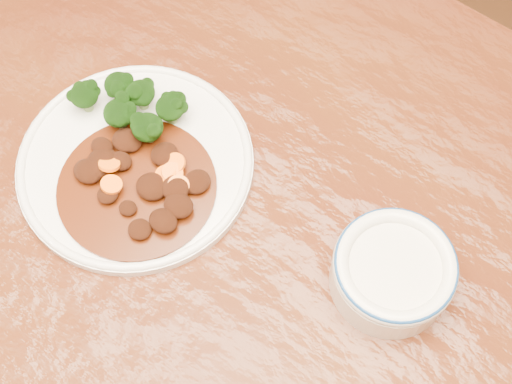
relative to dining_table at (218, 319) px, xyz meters
The scene contains 5 objects.
dining_table is the anchor object (origin of this frame).
dinner_plate 0.18m from the dining_table, 158.71° to the left, with size 0.24×0.24×0.02m.
broccoli_florets 0.24m from the dining_table, 152.45° to the left, with size 0.11×0.07×0.04m.
mince_stew 0.17m from the dining_table, 162.22° to the left, with size 0.16×0.16×0.02m.
dip_bowl 0.20m from the dining_table, 41.13° to the left, with size 0.11×0.11×0.05m.
Camera 1 is at (0.16, -0.15, 1.39)m, focal length 50.00 mm.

